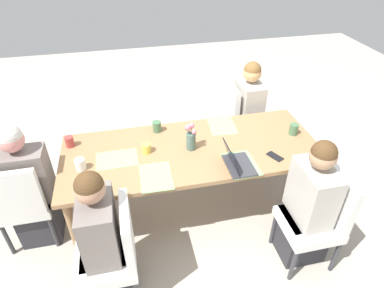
{
  "coord_description": "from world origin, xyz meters",
  "views": [
    {
      "loc": [
        0.53,
        2.36,
        2.51
      ],
      "look_at": [
        0.0,
        0.0,
        0.79
      ],
      "focal_mm": 30.62,
      "sensor_mm": 36.0,
      "label": 1
    }
  ],
  "objects": [
    {
      "name": "chair_head_right_left_mid",
      "position": [
        1.5,
        0.11,
        0.5
      ],
      "size": [
        0.44,
        0.44,
        0.9
      ],
      "color": "silver",
      "rests_on": "ground_plane"
    },
    {
      "name": "ground_plane",
      "position": [
        0.0,
        0.0,
        0.0
      ],
      "size": [
        10.0,
        10.0,
        0.0
      ],
      "primitive_type": "plane",
      "color": "#B2A899"
    },
    {
      "name": "person_near_left_far",
      "position": [
        -0.85,
        -0.78,
        0.53
      ],
      "size": [
        0.36,
        0.4,
        1.19
      ],
      "color": "#2D2D33",
      "rests_on": "ground_plane"
    },
    {
      "name": "dining_table",
      "position": [
        0.0,
        0.0,
        0.67
      ],
      "size": [
        2.35,
        0.96,
        0.74
      ],
      "color": "#9E754C",
      "rests_on": "ground_plane"
    },
    {
      "name": "placemat_far_left_near",
      "position": [
        0.37,
        0.32,
        0.74
      ],
      "size": [
        0.27,
        0.37,
        0.0
      ],
      "primitive_type": "cube",
      "rotation": [
        0.0,
        0.0,
        -1.59
      ],
      "color": "#7FAD70",
      "rests_on": "dining_table"
    },
    {
      "name": "coffee_mug_near_right",
      "position": [
        0.98,
        0.08,
        0.79
      ],
      "size": [
        0.08,
        0.08,
        0.1
      ],
      "primitive_type": "cylinder",
      "color": "white",
      "rests_on": "dining_table"
    },
    {
      "name": "laptop_far_right_near",
      "position": [
        -0.31,
        0.34,
        0.78
      ],
      "size": [
        0.22,
        0.32,
        0.21
      ],
      "color": "#38383D",
      "rests_on": "dining_table"
    },
    {
      "name": "placemat_near_left_far",
      "position": [
        -0.38,
        -0.32,
        0.74
      ],
      "size": [
        0.29,
        0.38,
        0.0
      ],
      "primitive_type": "cube",
      "rotation": [
        0.0,
        0.0,
        1.5
      ],
      "color": "#7FAD70",
      "rests_on": "dining_table"
    },
    {
      "name": "coffee_mug_centre_right",
      "position": [
        -1.01,
        -0.02,
        0.79
      ],
      "size": [
        0.08,
        0.08,
        0.11
      ],
      "primitive_type": "cylinder",
      "color": "#47704C",
      "rests_on": "dining_table"
    },
    {
      "name": "chair_far_left_near",
      "position": [
        0.76,
        0.79,
        0.5
      ],
      "size": [
        0.44,
        0.44,
        0.9
      ],
      "color": "silver",
      "rests_on": "ground_plane"
    },
    {
      "name": "coffee_mug_far_left",
      "position": [
        0.27,
        -0.36,
        0.79
      ],
      "size": [
        0.08,
        0.08,
        0.11
      ],
      "primitive_type": "cylinder",
      "color": "#47704C",
      "rests_on": "dining_table"
    },
    {
      "name": "coffee_mug_centre_left",
      "position": [
        1.09,
        -0.28,
        0.79
      ],
      "size": [
        0.08,
        0.08,
        0.1
      ],
      "primitive_type": "cylinder",
      "color": "#AD3D38",
      "rests_on": "dining_table"
    },
    {
      "name": "person_far_left_near",
      "position": [
        0.83,
        0.73,
        0.53
      ],
      "size": [
        0.36,
        0.4,
        1.19
      ],
      "color": "#2D2D33",
      "rests_on": "ground_plane"
    },
    {
      "name": "coffee_mug_near_left",
      "position": [
        0.41,
        -0.04,
        0.78
      ],
      "size": [
        0.08,
        0.08,
        0.08
      ],
      "primitive_type": "cylinder",
      "color": "#DBC64C",
      "rests_on": "dining_table"
    },
    {
      "name": "placemat_head_right_left_mid",
      "position": [
        0.68,
        0.01,
        0.74
      ],
      "size": [
        0.36,
        0.26,
        0.0
      ],
      "primitive_type": "cube",
      "rotation": [
        0.0,
        0.0,
        3.15
      ],
      "color": "#7FAD70",
      "rests_on": "dining_table"
    },
    {
      "name": "person_head_right_left_mid",
      "position": [
        1.44,
        0.03,
        0.53
      ],
      "size": [
        0.4,
        0.36,
        1.19
      ],
      "color": "#2D2D33",
      "rests_on": "ground_plane"
    },
    {
      "name": "person_far_right_near",
      "position": [
        -0.8,
        0.75,
        0.53
      ],
      "size": [
        0.36,
        0.4,
        1.19
      ],
      "color": "#2D2D33",
      "rests_on": "ground_plane"
    },
    {
      "name": "chair_near_left_far",
      "position": [
        -0.78,
        -0.84,
        0.5
      ],
      "size": [
        0.44,
        0.44,
        0.9
      ],
      "color": "silver",
      "rests_on": "ground_plane"
    },
    {
      "name": "placemat_far_right_near",
      "position": [
        -0.36,
        0.32,
        0.74
      ],
      "size": [
        0.27,
        0.37,
        0.0
      ],
      "primitive_type": "cube",
      "rotation": [
        0.0,
        0.0,
        -1.55
      ],
      "color": "#7FAD70",
      "rests_on": "dining_table"
    },
    {
      "name": "phone_black",
      "position": [
        -0.69,
        0.28,
        0.74
      ],
      "size": [
        0.13,
        0.17,
        0.01
      ],
      "primitive_type": "cube",
      "rotation": [
        0.0,
        0.0,
        2.03
      ],
      "color": "black",
      "rests_on": "dining_table"
    },
    {
      "name": "flower_vase",
      "position": [
        0.01,
        0.0,
        0.85
      ],
      "size": [
        0.1,
        0.09,
        0.26
      ],
      "color": "#4C6B60",
      "rests_on": "dining_table"
    },
    {
      "name": "chair_far_right_near",
      "position": [
        -0.88,
        0.81,
        0.5
      ],
      "size": [
        0.44,
        0.44,
        0.9
      ],
      "color": "silver",
      "rests_on": "ground_plane"
    }
  ]
}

